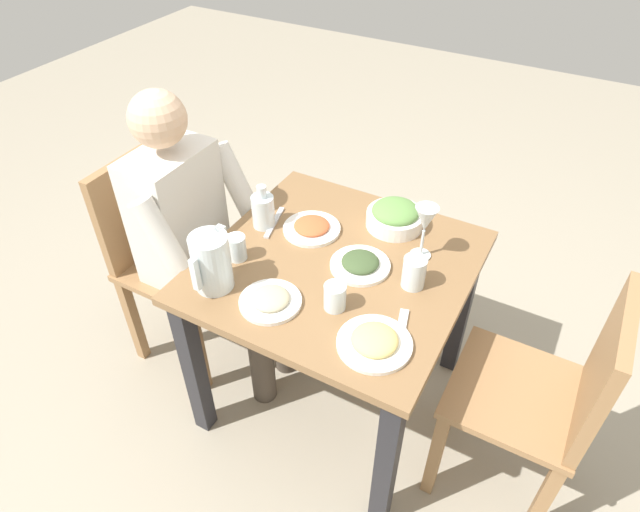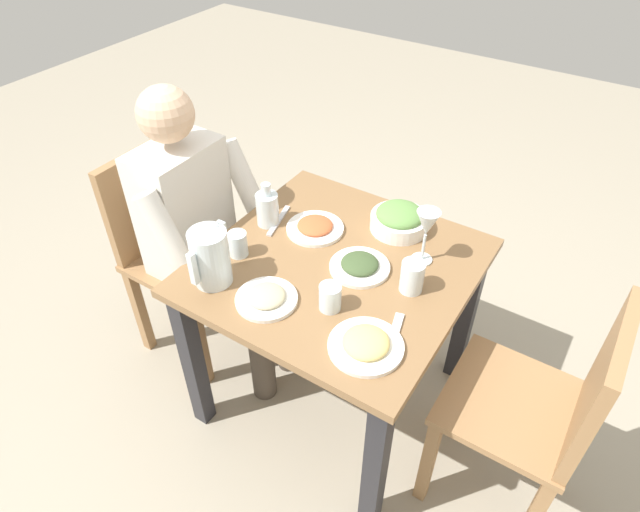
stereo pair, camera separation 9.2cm
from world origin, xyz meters
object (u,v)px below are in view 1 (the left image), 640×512
at_px(chair_far, 548,395).
at_px(dining_table, 336,290).
at_px(salad_bowl, 395,216).
at_px(water_glass_center, 414,272).
at_px(water_glass_far_left, 237,248).
at_px(plate_rice_curry, 312,227).
at_px(water_glass_by_pitcher, 335,297).
at_px(plate_dolmas, 360,264).
at_px(oil_carafe, 263,212).
at_px(chair_near, 164,250).
at_px(diner_near, 200,236).
at_px(plate_beans, 270,300).
at_px(water_pitcher, 211,262).
at_px(plate_fries, 375,341).
at_px(wine_glass, 425,222).

bearing_deg(chair_far, dining_table, -92.45).
height_order(salad_bowl, water_glass_center, water_glass_center).
bearing_deg(water_glass_far_left, salad_bowl, 137.16).
xyz_separation_m(water_glass_center, water_glass_far_left, (0.16, -0.56, -0.01)).
xyz_separation_m(dining_table, plate_rice_curry, (-0.11, -0.16, 0.14)).
bearing_deg(salad_bowl, water_glass_by_pitcher, 0.32).
height_order(plate_dolmas, water_glass_by_pitcher, water_glass_by_pitcher).
height_order(salad_bowl, oil_carafe, oil_carafe).
relative_size(chair_near, diner_near, 0.75).
bearing_deg(plate_rice_curry, plate_beans, 10.41).
relative_size(chair_near, oil_carafe, 5.45).
relative_size(water_pitcher, water_glass_far_left, 2.19).
relative_size(diner_near, plate_rice_curry, 5.85).
height_order(chair_near, plate_dolmas, chair_near).
bearing_deg(plate_fries, chair_near, -101.60).
distance_m(plate_rice_curry, oil_carafe, 0.18).
distance_m(water_glass_center, oil_carafe, 0.58).
bearing_deg(chair_far, water_glass_center, -96.10).
bearing_deg(oil_carafe, plate_beans, 36.05).
bearing_deg(chair_far, water_glass_by_pitcher, -76.74).
bearing_deg(plate_fries, water_glass_center, 179.57).
relative_size(dining_table, wine_glass, 4.32).
relative_size(plate_fries, water_glass_far_left, 2.46).
height_order(water_pitcher, plate_fries, water_pitcher).
height_order(plate_beans, plate_fries, plate_fries).
height_order(plate_fries, water_glass_far_left, water_glass_far_left).
bearing_deg(diner_near, water_glass_by_pitcher, 78.68).
bearing_deg(water_glass_far_left, chair_far, 95.81).
xyz_separation_m(chair_near, water_glass_far_left, (0.08, 0.43, 0.24)).
distance_m(water_pitcher, wine_glass, 0.68).
distance_m(salad_bowl, wine_glass, 0.21).
height_order(salad_bowl, wine_glass, wine_glass).
bearing_deg(water_glass_far_left, plate_fries, 77.17).
distance_m(dining_table, water_glass_far_left, 0.37).
bearing_deg(plate_fries, plate_rice_curry, -132.21).
distance_m(plate_fries, water_glass_far_left, 0.57).
relative_size(water_pitcher, oil_carafe, 1.16).
distance_m(chair_near, plate_rice_curry, 0.63).
xyz_separation_m(water_glass_by_pitcher, water_glass_far_left, (-0.05, -0.39, 0.00)).
height_order(dining_table, wine_glass, wine_glass).
height_order(dining_table, water_glass_by_pitcher, water_glass_by_pitcher).
distance_m(water_glass_far_left, wine_glass, 0.62).
height_order(chair_far, water_glass_center, chair_far).
bearing_deg(plate_fries, salad_bowl, -162.67).
xyz_separation_m(dining_table, chair_near, (0.06, -0.73, -0.07)).
height_order(dining_table, plate_dolmas, plate_dolmas).
xyz_separation_m(water_glass_by_pitcher, water_glass_center, (-0.20, 0.17, 0.01)).
bearing_deg(plate_rice_curry, water_glass_far_left, -29.78).
bearing_deg(plate_rice_curry, water_glass_by_pitcher, 39.84).
relative_size(dining_table, chair_far, 0.94).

